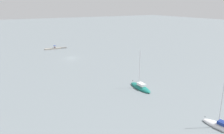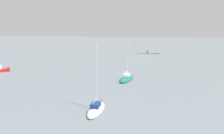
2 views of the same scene
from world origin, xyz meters
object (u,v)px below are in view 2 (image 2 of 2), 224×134
at_px(umbrella_open_navy, 148,50).
at_px(sailboat_white_near, 96,109).
at_px(person_seated_maroon_left, 148,52).
at_px(sailboat_teal_mid, 127,79).

bearing_deg(umbrella_open_navy, sailboat_white_near, 93.59).
xyz_separation_m(person_seated_maroon_left, umbrella_open_navy, (0.01, -0.03, 0.87)).
height_order(person_seated_maroon_left, sailboat_teal_mid, sailboat_teal_mid).
relative_size(person_seated_maroon_left, sailboat_teal_mid, 0.07).
distance_m(person_seated_maroon_left, sailboat_teal_mid, 59.94).
bearing_deg(umbrella_open_navy, person_seated_maroon_left, 101.07).
distance_m(sailboat_white_near, sailboat_teal_mid, 21.44).
height_order(sailboat_white_near, sailboat_teal_mid, sailboat_teal_mid).
relative_size(person_seated_maroon_left, sailboat_white_near, 0.08).
relative_size(sailboat_white_near, sailboat_teal_mid, 0.97).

